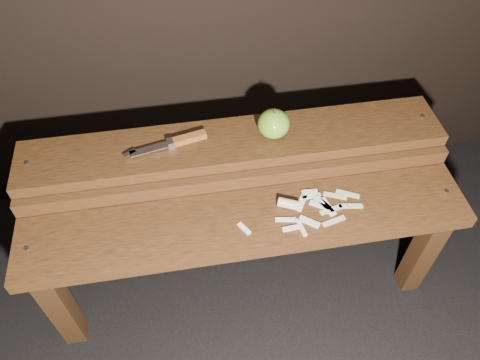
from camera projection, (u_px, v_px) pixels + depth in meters
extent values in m
plane|color=black|center=(243.00, 279.00, 1.58)|extent=(60.00, 60.00, 0.00)
cube|color=black|center=(60.00, 306.00, 1.32)|extent=(0.06, 0.06, 0.38)
cube|color=black|center=(422.00, 252.00, 1.43)|extent=(0.06, 0.06, 0.38)
cube|color=#3F230F|center=(247.00, 223.00, 1.24)|extent=(1.20, 0.20, 0.04)
cylinder|color=slate|center=(27.00, 249.00, 1.17)|extent=(0.01, 0.01, 0.00)
cylinder|color=slate|center=(447.00, 191.00, 1.29)|extent=(0.01, 0.01, 0.00)
cube|color=black|center=(64.00, 213.00, 1.48)|extent=(0.06, 0.06, 0.46)
cube|color=black|center=(390.00, 171.00, 1.59)|extent=(0.06, 0.06, 0.46)
cube|color=#3F230F|center=(240.00, 181.00, 1.29)|extent=(1.20, 0.02, 0.05)
cube|color=#3F230F|center=(234.00, 144.00, 1.32)|extent=(1.20, 0.18, 0.04)
cylinder|color=slate|center=(27.00, 163.00, 1.25)|extent=(0.01, 0.01, 0.00)
cylinder|color=slate|center=(422.00, 117.00, 1.37)|extent=(0.01, 0.01, 0.00)
ellipsoid|color=#63961F|center=(274.00, 124.00, 1.29)|extent=(0.09, 0.09, 0.08)
cylinder|color=#382314|center=(275.00, 111.00, 1.25)|extent=(0.01, 0.01, 0.01)
cube|color=brown|center=(190.00, 138.00, 1.30)|extent=(0.10, 0.04, 0.02)
cube|color=silver|center=(170.00, 143.00, 1.28)|extent=(0.02, 0.03, 0.02)
cube|color=silver|center=(149.00, 149.00, 1.27)|extent=(0.11, 0.05, 0.00)
cube|color=silver|center=(130.00, 153.00, 1.26)|extent=(0.04, 0.03, 0.00)
cube|color=beige|center=(320.00, 205.00, 1.25)|extent=(0.06, 0.04, 0.01)
cube|color=beige|center=(310.00, 192.00, 1.28)|extent=(0.04, 0.02, 0.01)
cube|color=beige|center=(285.00, 220.00, 1.22)|extent=(0.06, 0.02, 0.01)
cube|color=beige|center=(329.00, 210.00, 1.24)|extent=(0.03, 0.04, 0.01)
cube|color=beige|center=(244.00, 229.00, 1.21)|extent=(0.03, 0.04, 0.01)
cube|color=beige|center=(322.00, 203.00, 1.26)|extent=(0.04, 0.05, 0.01)
cube|color=beige|center=(301.00, 203.00, 1.26)|extent=(0.04, 0.06, 0.01)
cube|color=beige|center=(311.00, 196.00, 1.27)|extent=(0.05, 0.01, 0.01)
cube|color=beige|center=(301.00, 227.00, 1.21)|extent=(0.02, 0.06, 0.01)
cube|color=beige|center=(309.00, 222.00, 1.22)|extent=(0.06, 0.05, 0.01)
cube|color=beige|center=(328.00, 205.00, 1.25)|extent=(0.03, 0.05, 0.01)
cube|color=beige|center=(290.00, 228.00, 1.21)|extent=(0.04, 0.02, 0.01)
cylinder|color=#C9BB8C|center=(288.00, 204.00, 1.25)|extent=(0.06, 0.05, 0.03)
cube|color=#BCC988|center=(351.00, 206.00, 1.25)|extent=(0.07, 0.02, 0.00)
cube|color=#BCC988|center=(335.00, 196.00, 1.28)|extent=(0.07, 0.04, 0.00)
cube|color=#BCC988|center=(348.00, 194.00, 1.28)|extent=(0.06, 0.04, 0.00)
cube|color=#BCC988|center=(334.00, 221.00, 1.22)|extent=(0.07, 0.03, 0.00)
cube|color=#BCC988|center=(331.00, 210.00, 1.25)|extent=(0.07, 0.03, 0.00)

